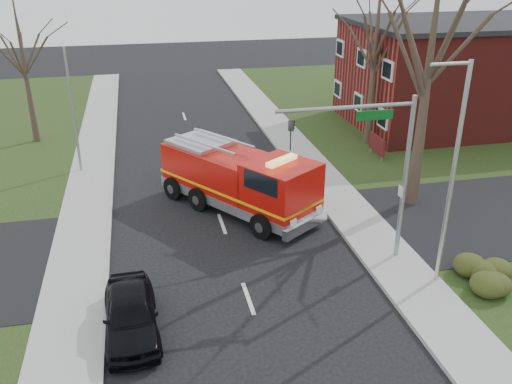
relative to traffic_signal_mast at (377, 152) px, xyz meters
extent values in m
plane|color=black|center=(-5.21, -1.50, -4.71)|extent=(120.00, 120.00, 0.00)
cube|color=gray|center=(0.99, -1.50, -4.63)|extent=(2.40, 80.00, 0.15)
cube|color=gray|center=(-11.41, -1.50, -4.63)|extent=(2.40, 80.00, 0.15)
cube|color=maroon|center=(13.79, 16.50, -1.21)|extent=(15.00, 10.00, 7.00)
cube|color=black|center=(13.79, 16.50, 2.39)|extent=(15.40, 10.40, 0.30)
cube|color=silver|center=(6.24, 16.50, -2.71)|extent=(0.12, 1.40, 1.20)
cube|color=#571418|center=(5.29, 11.00, -3.81)|extent=(0.12, 2.00, 1.00)
cylinder|color=gray|center=(5.29, 10.20, -4.26)|extent=(0.08, 0.08, 0.90)
cylinder|color=gray|center=(5.29, 11.80, -4.26)|extent=(0.08, 0.08, 0.90)
ellipsoid|color=#2F3714|center=(3.79, -2.50, -4.13)|extent=(2.80, 2.00, 0.90)
cone|color=#34271F|center=(4.29, 4.50, 1.29)|extent=(0.64, 0.64, 12.00)
cone|color=#34271F|center=(5.79, 13.50, 0.54)|extent=(0.56, 0.56, 10.50)
cone|color=#34271F|center=(-15.21, 18.50, -0.21)|extent=(0.44, 0.44, 9.00)
cylinder|color=gray|center=(1.29, 0.00, -1.31)|extent=(0.18, 0.18, 6.80)
cylinder|color=gray|center=(-1.31, 0.00, 1.79)|extent=(5.20, 0.14, 0.14)
cube|color=#0C591E|center=(-0.21, 0.00, 1.44)|extent=(1.40, 0.06, 0.35)
imported|color=black|center=(-3.31, 0.00, 1.44)|extent=(0.22, 0.18, 1.10)
cylinder|color=#B7BABF|center=(1.99, -2.00, -0.51)|extent=(0.16, 0.16, 8.40)
cylinder|color=#B7BABF|center=(1.29, -2.00, 3.59)|extent=(1.40, 0.12, 0.12)
cylinder|color=gray|center=(-12.01, 12.50, -1.21)|extent=(0.14, 0.14, 7.00)
cube|color=#BC0E08|center=(-4.92, 6.99, -3.07)|extent=(5.40, 6.09, 2.22)
cube|color=#BC0E08|center=(-2.63, 3.69, -2.91)|extent=(3.83, 3.83, 2.54)
cube|color=#B7BABF|center=(-4.20, 5.95, -3.97)|extent=(6.98, 8.36, 0.48)
cube|color=#E5B20C|center=(-4.20, 5.95, -3.39)|extent=(6.99, 8.37, 0.13)
cube|color=black|center=(-1.97, 2.73, -2.12)|extent=(2.07, 1.48, 0.90)
cube|color=#E5D866|center=(-2.63, 3.69, -1.48)|extent=(1.60, 1.27, 0.19)
cylinder|color=black|center=(-3.70, 2.82, -4.13)|extent=(0.97, 1.17, 1.16)
cylinder|color=black|center=(-1.44, 4.38, -4.13)|extent=(0.97, 1.17, 1.16)
cylinder|color=black|center=(-7.14, 7.77, -4.13)|extent=(0.97, 1.17, 1.16)
cylinder|color=black|center=(-4.88, 9.34, -4.13)|extent=(0.97, 1.17, 1.16)
imported|color=black|center=(-9.34, -2.50, -3.98)|extent=(1.90, 4.36, 1.47)
camera|label=1|loc=(-8.46, -17.53, 6.91)|focal=38.00mm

